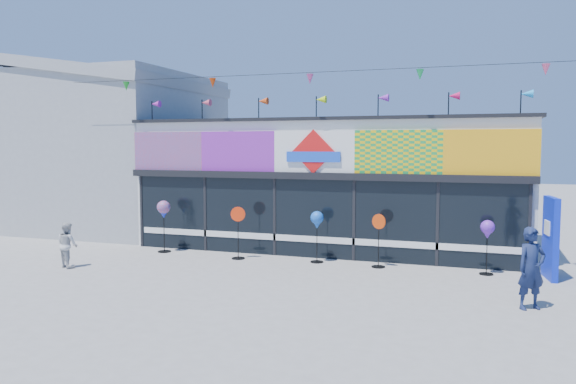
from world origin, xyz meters
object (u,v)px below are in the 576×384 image
at_px(spinner_3, 379,239).
at_px(child, 68,245).
at_px(blue_sign, 550,238).
at_px(spinner_1, 238,231).
at_px(adult_man, 531,268).
at_px(spinner_0, 164,211).
at_px(spinner_2, 317,221).
at_px(spinner_4, 487,231).

bearing_deg(spinner_3, child, -161.17).
relative_size(blue_sign, child, 1.65).
xyz_separation_m(spinner_1, adult_man, (7.59, -2.69, 0.03)).
height_order(spinner_0, spinner_2, spinner_0).
relative_size(spinner_0, spinner_3, 1.10).
bearing_deg(child, spinner_0, -93.03).
bearing_deg(adult_man, spinner_3, 109.00).
distance_m(blue_sign, adult_man, 3.03).
height_order(blue_sign, spinner_1, blue_sign).
height_order(spinner_4, child, spinner_4).
xyz_separation_m(spinner_3, adult_man, (3.55, -2.88, 0.06)).
bearing_deg(blue_sign, adult_man, -110.80).
relative_size(spinner_0, adult_man, 0.96).
bearing_deg(blue_sign, spinner_1, 173.55).
height_order(blue_sign, adult_man, blue_sign).
bearing_deg(spinner_0, spinner_2, 0.58).
relative_size(blue_sign, spinner_1, 1.33).
distance_m(spinner_2, spinner_3, 1.79).
distance_m(spinner_2, spinner_4, 4.49).
distance_m(blue_sign, spinner_2, 5.96).
bearing_deg(spinner_0, child, -115.60).
bearing_deg(adult_man, spinner_2, 118.85).
relative_size(blue_sign, adult_man, 1.22).
bearing_deg(spinner_3, spinner_0, 179.75).
distance_m(spinner_2, adult_man, 6.07).
xyz_separation_m(blue_sign, spinner_2, (-5.95, -0.00, 0.14)).
distance_m(spinner_1, spinner_3, 4.04).
xyz_separation_m(spinner_0, spinner_3, (6.62, -0.03, -0.51)).
height_order(spinner_0, spinner_3, spinner_0).
bearing_deg(child, spinner_2, -133.20).
xyz_separation_m(blue_sign, spinner_0, (-10.83, -0.05, 0.26)).
height_order(spinner_0, child, spinner_0).
bearing_deg(blue_sign, spinner_4, 173.26).
bearing_deg(spinner_0, spinner_4, 0.07).
height_order(spinner_2, adult_man, adult_man).
distance_m(spinner_1, spinner_4, 6.80).
height_order(spinner_1, child, spinner_1).
bearing_deg(spinner_2, spinner_3, -2.56).
bearing_deg(spinner_0, spinner_3, -0.25).
bearing_deg(child, spinner_1, -124.50).
relative_size(spinner_4, child, 1.14).
xyz_separation_m(spinner_0, spinner_1, (2.58, -0.21, -0.47)).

